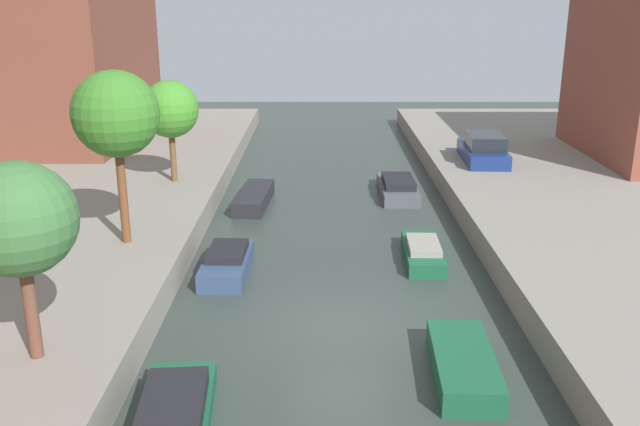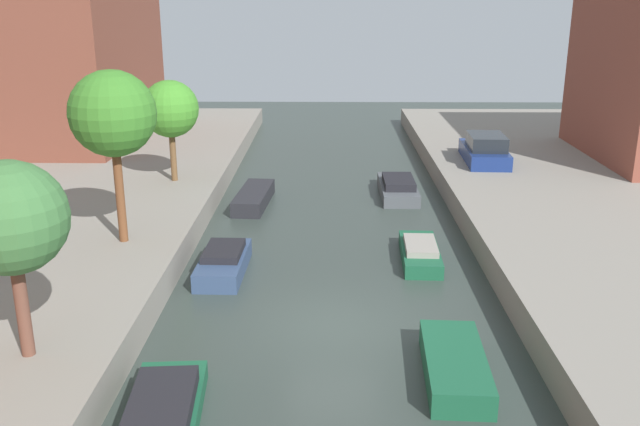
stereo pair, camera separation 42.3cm
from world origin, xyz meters
The scene contains 11 objects.
ground_plane centered at (0.00, 0.00, 0.00)m, with size 84.00×84.00×0.00m, color #333D38.
street_tree_2 centered at (-6.95, -3.55, 4.23)m, with size 2.50×2.50×4.51m.
street_tree_3 centered at (-6.95, 4.03, 5.21)m, with size 2.74×2.74×5.61m.
street_tree_4 centered at (-6.95, 11.86, 4.13)m, with size 2.44×2.44×4.37m.
parked_car centered at (7.42, 15.59, 1.57)m, with size 2.09×4.52×1.39m.
moored_boat_left_2 centered at (-3.65, -4.99, 0.33)m, with size 1.86×4.50×0.79m.
moored_boat_left_3 centered at (-3.62, 3.72, 0.37)m, with size 1.49×3.52×0.85m.
moored_boat_left_4 centered at (-3.45, 11.51, 0.32)m, with size 1.53×4.20×0.64m.
moored_boat_right_2 centered at (2.88, -2.75, 0.32)m, with size 1.60×3.64×0.63m.
moored_boat_right_3 centered at (3.00, 4.92, 0.30)m, with size 1.39×3.60×0.69m.
moored_boat_right_4 centered at (3.00, 13.05, 0.37)m, with size 1.59×4.34×0.88m.
Camera 2 is at (-0.14, -17.39, 8.79)m, focal length 38.69 mm.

